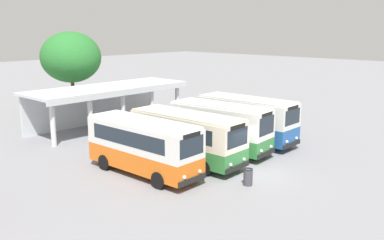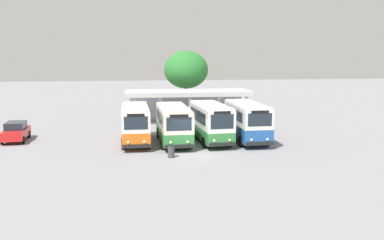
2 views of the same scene
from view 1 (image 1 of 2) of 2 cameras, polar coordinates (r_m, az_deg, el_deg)
The scene contains 13 objects.
ground_plane at distance 24.24m, azimuth 7.86°, elevation -7.24°, with size 180.00×180.00×0.00m, color gray.
city_bus_nearest_orange at distance 23.70m, azimuth -6.56°, elevation -3.30°, with size 2.37×7.37×3.10m.
city_bus_second_in_row at distance 25.57m, azimuth -0.75°, elevation -2.10°, with size 2.56×7.67×3.05m.
city_bus_middle_cream at distance 27.80m, azimuth 3.80°, elevation -0.80°, with size 2.71×7.06×3.20m.
city_bus_fourth_amber at distance 30.32m, azimuth 7.33°, elevation 0.25°, with size 2.48×7.39×3.22m.
terminal_canopy at distance 35.68m, azimuth -11.62°, elevation 3.16°, with size 13.53×4.73×3.40m.
waiting_chair_end_by_column at distance 33.77m, azimuth -12.52°, elevation -0.89°, with size 0.44×0.44×0.86m.
waiting_chair_second_from_end at distance 34.10m, azimuth -11.75°, elevation -0.73°, with size 0.44×0.44×0.86m.
waiting_chair_middle_seat at distance 34.47m, azimuth -11.02°, elevation -0.56°, with size 0.44×0.44×0.86m.
waiting_chair_fourth_seat at distance 34.77m, azimuth -10.23°, elevation -0.41°, with size 0.44×0.44×0.86m.
waiting_chair_fifth_seat at distance 35.15m, azimuth -9.55°, elevation -0.25°, with size 0.44×0.44×0.86m.
roadside_tree_behind_canopy at distance 40.33m, azimuth -15.96°, elevation 8.11°, with size 5.41×5.41×7.75m.
litter_bin_apron at distance 22.48m, azimuth 7.54°, elevation -7.58°, with size 0.49×0.49×0.90m.
Camera 1 is at (-18.91, -12.84, 8.06)m, focal length 39.68 mm.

